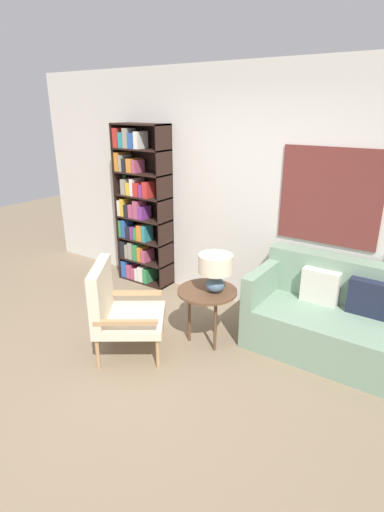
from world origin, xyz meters
name	(u,v)px	position (x,y,z in m)	size (l,w,h in m)	color
ground_plane	(123,389)	(0.00, 0.00, 0.00)	(14.00, 14.00, 0.00)	#847056
wall_back	(247,193)	(0.06, 2.03, 1.35)	(6.40, 0.08, 2.70)	silver
bookshelf	(139,210)	(-1.39, 1.84, 0.99)	(0.74, 0.30, 2.07)	black
armchair	(117,306)	(-0.43, 0.41, 0.49)	(0.88, 0.88, 0.90)	tan
couch	(362,327)	(1.52, 1.60, 0.33)	(2.06, 0.82, 0.88)	gray
side_table	(207,295)	(0.18, 1.03, 0.52)	(0.59, 0.59, 0.58)	brown
table_lamp	(216,268)	(0.26, 1.05, 0.82)	(0.33, 0.33, 0.38)	slate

